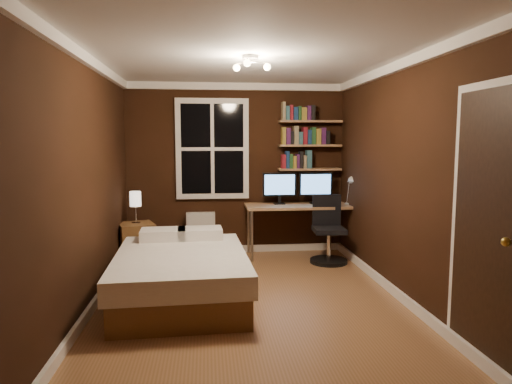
{
  "coord_description": "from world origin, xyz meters",
  "views": [
    {
      "loc": [
        -0.44,
        -4.64,
        1.68
      ],
      "look_at": [
        0.12,
        0.45,
        1.09
      ],
      "focal_mm": 32.0,
      "sensor_mm": 36.0,
      "label": 1
    }
  ],
  "objects": [
    {
      "name": "bookshelf_middle",
      "position": [
        1.08,
        1.98,
        1.6
      ],
      "size": [
        0.92,
        0.22,
        0.03
      ],
      "primitive_type": "cube",
      "color": "#A47B4F",
      "rests_on": "wall_back"
    },
    {
      "name": "bookshelf_lower",
      "position": [
        1.08,
        1.98,
        1.25
      ],
      "size": [
        0.92,
        0.22,
        0.03
      ],
      "primitive_type": "cube",
      "color": "#A47B4F",
      "rests_on": "wall_back"
    },
    {
      "name": "radiator",
      "position": [
        -0.53,
        1.99,
        0.31
      ],
      "size": [
        0.42,
        0.15,
        0.62
      ],
      "primitive_type": "cube",
      "color": "silver",
      "rests_on": "ground"
    },
    {
      "name": "wall_left",
      "position": [
        -1.6,
        0.0,
        1.25
      ],
      "size": [
        0.04,
        4.2,
        2.5
      ],
      "primitive_type": "cube",
      "color": "black",
      "rests_on": "ground"
    },
    {
      "name": "bookshelf_upper",
      "position": [
        1.08,
        1.98,
        1.95
      ],
      "size": [
        0.92,
        0.22,
        0.03
      ],
      "primitive_type": "cube",
      "color": "#A47B4F",
      "rests_on": "wall_back"
    },
    {
      "name": "books_row_upper",
      "position": [
        1.08,
        1.98,
        2.08
      ],
      "size": [
        0.48,
        0.16,
        0.23
      ],
      "primitive_type": null,
      "color": "#235326",
      "rests_on": "bookshelf_upper"
    },
    {
      "name": "desk",
      "position": [
        0.9,
        1.78,
        0.69
      ],
      "size": [
        1.58,
        0.59,
        0.75
      ],
      "color": "#A47B4F",
      "rests_on": "ground"
    },
    {
      "name": "books_row_middle",
      "position": [
        1.08,
        1.98,
        1.73
      ],
      "size": [
        0.66,
        0.16,
        0.23
      ],
      "primitive_type": null,
      "color": "navy",
      "rests_on": "bookshelf_middle"
    },
    {
      "name": "monitor_right",
      "position": [
        1.15,
        1.86,
        0.98
      ],
      "size": [
        0.49,
        0.12,
        0.46
      ],
      "primitive_type": null,
      "color": "black",
      "rests_on": "desk"
    },
    {
      "name": "bedside_lamp",
      "position": [
        -1.4,
        1.57,
        0.78
      ],
      "size": [
        0.15,
        0.15,
        0.44
      ],
      "primitive_type": null,
      "color": "white",
      "rests_on": "nightstand"
    },
    {
      "name": "books_row_lower",
      "position": [
        1.08,
        1.98,
        1.38
      ],
      "size": [
        0.48,
        0.16,
        0.23
      ],
      "primitive_type": null,
      "color": "maroon",
      "rests_on": "bookshelf_lower"
    },
    {
      "name": "wall_right",
      "position": [
        1.6,
        0.0,
        1.25
      ],
      "size": [
        0.04,
        4.2,
        2.5
      ],
      "primitive_type": "cube",
      "color": "black",
      "rests_on": "ground"
    },
    {
      "name": "wall_back",
      "position": [
        0.0,
        2.1,
        1.25
      ],
      "size": [
        3.2,
        0.04,
        2.5
      ],
      "primitive_type": "cube",
      "color": "black",
      "rests_on": "ground"
    },
    {
      "name": "ceiling_fixture",
      "position": [
        0.0,
        -0.1,
        2.4
      ],
      "size": [
        0.44,
        0.44,
        0.18
      ],
      "primitive_type": null,
      "color": "beige",
      "rests_on": "ceiling"
    },
    {
      "name": "desk_lamp",
      "position": [
        1.6,
        1.66,
        0.97
      ],
      "size": [
        0.14,
        0.32,
        0.44
      ],
      "primitive_type": null,
      "color": "silver",
      "rests_on": "desk"
    },
    {
      "name": "ceiling",
      "position": [
        0.0,
        0.0,
        2.5
      ],
      "size": [
        3.2,
        4.2,
        0.02
      ],
      "primitive_type": "cube",
      "color": "white",
      "rests_on": "wall_back"
    },
    {
      "name": "door",
      "position": [
        1.59,
        -1.55,
        1.02
      ],
      "size": [
        0.03,
        0.82,
        2.05
      ],
      "primitive_type": null,
      "color": "black",
      "rests_on": "ground"
    },
    {
      "name": "bed",
      "position": [
        -0.71,
        0.08,
        0.27
      ],
      "size": [
        1.42,
        1.91,
        0.63
      ],
      "rotation": [
        0.0,
        0.0,
        0.04
      ],
      "color": "brown",
      "rests_on": "ground"
    },
    {
      "name": "nightstand",
      "position": [
        -1.4,
        1.57,
        0.28
      ],
      "size": [
        0.57,
        0.57,
        0.56
      ],
      "primitive_type": "cube",
      "rotation": [
        0.0,
        0.0,
        0.33
      ],
      "color": "brown",
      "rests_on": "ground"
    },
    {
      "name": "door_knob",
      "position": [
        1.55,
        -1.85,
        1.0
      ],
      "size": [
        0.06,
        0.06,
        0.06
      ],
      "primitive_type": "sphere",
      "color": "gold",
      "rests_on": "door"
    },
    {
      "name": "floor",
      "position": [
        0.0,
        0.0,
        0.0
      ],
      "size": [
        4.2,
        4.2,
        0.0
      ],
      "primitive_type": "plane",
      "color": "brown",
      "rests_on": "ground"
    },
    {
      "name": "window",
      "position": [
        -0.35,
        2.06,
        1.55
      ],
      "size": [
        1.06,
        0.06,
        1.46
      ],
      "primitive_type": "cube",
      "color": "white",
      "rests_on": "wall_back"
    },
    {
      "name": "office_chair",
      "position": [
        1.22,
        1.38,
        0.34
      ],
      "size": [
        0.51,
        0.51,
        0.92
      ],
      "rotation": [
        0.0,
        0.0,
        -0.06
      ],
      "color": "black",
      "rests_on": "ground"
    },
    {
      "name": "monitor_left",
      "position": [
        0.61,
        1.86,
        0.98
      ],
      "size": [
        0.49,
        0.12,
        0.46
      ],
      "primitive_type": null,
      "color": "black",
      "rests_on": "desk"
    }
  ]
}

